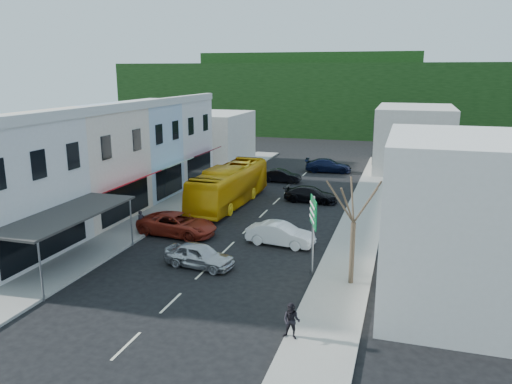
{
  "coord_description": "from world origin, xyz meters",
  "views": [
    {
      "loc": [
        10.29,
        -27.77,
        10.82
      ],
      "look_at": [
        0.0,
        6.0,
        2.2
      ],
      "focal_mm": 35.0,
      "sensor_mm": 36.0,
      "label": 1
    }
  ],
  "objects_px": {
    "traffic_signal": "(373,142)",
    "direction_sign": "(313,236)",
    "bus": "(229,186)",
    "car_silver": "(199,255)",
    "pedestrian_right": "(292,319)",
    "car_red": "(177,225)",
    "street_tree": "(353,223)",
    "pedestrian_left": "(141,220)",
    "car_white": "(280,234)"
  },
  "relations": [
    {
      "from": "pedestrian_right",
      "to": "traffic_signal",
      "type": "xyz_separation_m",
      "value": [
        0.3,
        40.32,
        1.79
      ]
    },
    {
      "from": "car_silver",
      "to": "pedestrian_right",
      "type": "xyz_separation_m",
      "value": [
        6.77,
        -6.29,
        0.3
      ]
    },
    {
      "from": "street_tree",
      "to": "direction_sign",
      "type": "bearing_deg",
      "value": 158.45
    },
    {
      "from": "pedestrian_right",
      "to": "direction_sign",
      "type": "relative_size",
      "value": 0.39
    },
    {
      "from": "bus",
      "to": "pedestrian_right",
      "type": "height_order",
      "value": "bus"
    },
    {
      "from": "street_tree",
      "to": "car_white",
      "type": "bearing_deg",
      "value": 135.38
    },
    {
      "from": "pedestrian_left",
      "to": "traffic_signal",
      "type": "relative_size",
      "value": 0.3
    },
    {
      "from": "street_tree",
      "to": "car_red",
      "type": "bearing_deg",
      "value": 158.33
    },
    {
      "from": "bus",
      "to": "pedestrian_left",
      "type": "bearing_deg",
      "value": -107.35
    },
    {
      "from": "car_red",
      "to": "street_tree",
      "type": "bearing_deg",
      "value": -106.08
    },
    {
      "from": "pedestrian_right",
      "to": "traffic_signal",
      "type": "distance_m",
      "value": 40.36
    },
    {
      "from": "car_white",
      "to": "direction_sign",
      "type": "bearing_deg",
      "value": -138.62
    },
    {
      "from": "car_silver",
      "to": "car_red",
      "type": "bearing_deg",
      "value": 45.3
    },
    {
      "from": "car_white",
      "to": "street_tree",
      "type": "xyz_separation_m",
      "value": [
        5.0,
        -4.93,
        2.68
      ]
    },
    {
      "from": "street_tree",
      "to": "pedestrian_right",
      "type": "bearing_deg",
      "value": -105.16
    },
    {
      "from": "bus",
      "to": "street_tree",
      "type": "height_order",
      "value": "street_tree"
    },
    {
      "from": "car_red",
      "to": "traffic_signal",
      "type": "distance_m",
      "value": 31.2
    },
    {
      "from": "bus",
      "to": "car_silver",
      "type": "bearing_deg",
      "value": -75.47
    },
    {
      "from": "bus",
      "to": "traffic_signal",
      "type": "xyz_separation_m",
      "value": [
        10.04,
        20.82,
        1.24
      ]
    },
    {
      "from": "direction_sign",
      "to": "car_silver",
      "type": "bearing_deg",
      "value": 168.79
    },
    {
      "from": "bus",
      "to": "traffic_signal",
      "type": "relative_size",
      "value": 2.08
    },
    {
      "from": "car_white",
      "to": "street_tree",
      "type": "relative_size",
      "value": 0.65
    },
    {
      "from": "street_tree",
      "to": "traffic_signal",
      "type": "distance_m",
      "value": 34.08
    },
    {
      "from": "bus",
      "to": "traffic_signal",
      "type": "height_order",
      "value": "traffic_signal"
    },
    {
      "from": "pedestrian_left",
      "to": "bus",
      "type": "bearing_deg",
      "value": 2.39
    },
    {
      "from": "bus",
      "to": "car_red",
      "type": "height_order",
      "value": "bus"
    },
    {
      "from": "car_white",
      "to": "car_red",
      "type": "height_order",
      "value": "same"
    },
    {
      "from": "pedestrian_right",
      "to": "traffic_signal",
      "type": "height_order",
      "value": "traffic_signal"
    },
    {
      "from": "car_silver",
      "to": "pedestrian_left",
      "type": "height_order",
      "value": "pedestrian_left"
    },
    {
      "from": "bus",
      "to": "street_tree",
      "type": "bearing_deg",
      "value": -47.27
    },
    {
      "from": "traffic_signal",
      "to": "car_red",
      "type": "bearing_deg",
      "value": 82.58
    },
    {
      "from": "bus",
      "to": "car_white",
      "type": "height_order",
      "value": "bus"
    },
    {
      "from": "car_red",
      "to": "traffic_signal",
      "type": "relative_size",
      "value": 0.82
    },
    {
      "from": "car_red",
      "to": "pedestrian_left",
      "type": "relative_size",
      "value": 2.71
    },
    {
      "from": "street_tree",
      "to": "traffic_signal",
      "type": "relative_size",
      "value": 1.21
    },
    {
      "from": "pedestrian_right",
      "to": "street_tree",
      "type": "height_order",
      "value": "street_tree"
    },
    {
      "from": "car_white",
      "to": "street_tree",
      "type": "distance_m",
      "value": 7.52
    },
    {
      "from": "direction_sign",
      "to": "traffic_signal",
      "type": "bearing_deg",
      "value": 69.72
    },
    {
      "from": "car_silver",
      "to": "car_red",
      "type": "xyz_separation_m",
      "value": [
        -3.66,
        4.8,
        0.0
      ]
    },
    {
      "from": "traffic_signal",
      "to": "direction_sign",
      "type": "bearing_deg",
      "value": 101.37
    },
    {
      "from": "car_silver",
      "to": "traffic_signal",
      "type": "height_order",
      "value": "traffic_signal"
    },
    {
      "from": "bus",
      "to": "direction_sign",
      "type": "xyz_separation_m",
      "value": [
        9.24,
        -12.35,
        0.65
      ]
    },
    {
      "from": "pedestrian_right",
      "to": "traffic_signal",
      "type": "bearing_deg",
      "value": 94.69
    },
    {
      "from": "pedestrian_left",
      "to": "pedestrian_right",
      "type": "relative_size",
      "value": 1.0
    },
    {
      "from": "bus",
      "to": "traffic_signal",
      "type": "bearing_deg",
      "value": 66.11
    },
    {
      "from": "car_white",
      "to": "traffic_signal",
      "type": "xyz_separation_m",
      "value": [
        3.6,
        29.11,
        2.09
      ]
    },
    {
      "from": "car_silver",
      "to": "direction_sign",
      "type": "xyz_separation_m",
      "value": [
        6.27,
        0.85,
        1.5
      ]
    },
    {
      "from": "car_white",
      "to": "pedestrian_left",
      "type": "xyz_separation_m",
      "value": [
        -9.56,
        -0.66,
        0.3
      ]
    },
    {
      "from": "car_white",
      "to": "direction_sign",
      "type": "distance_m",
      "value": 5.16
    },
    {
      "from": "car_red",
      "to": "pedestrian_left",
      "type": "xyz_separation_m",
      "value": [
        -2.42,
        -0.54,
        0.3
      ]
    }
  ]
}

